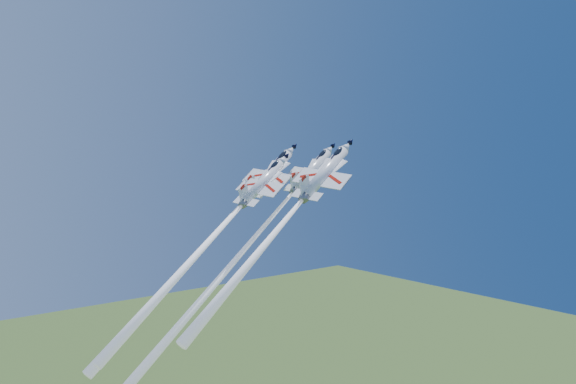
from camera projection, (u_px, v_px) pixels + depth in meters
jet_lead at (241, 254)px, 115.75m from camera, size 51.11×14.93×48.52m
jet_left at (212, 238)px, 117.06m from camera, size 44.50×13.62×41.61m
jet_right at (282, 224)px, 109.56m from camera, size 38.49×12.46×35.28m
jet_slot at (210, 241)px, 111.23m from camera, size 38.99×12.08×36.30m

